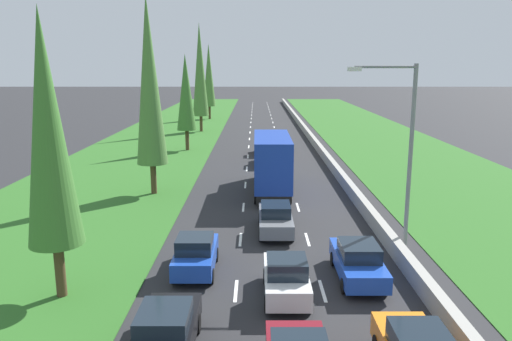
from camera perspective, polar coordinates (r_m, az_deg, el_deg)
The scene contains 19 objects.
ground_plane at distance 64.09m, azimuth 0.80°, elevation 4.05°, with size 300.00×300.00×0.00m, color #28282B.
grass_verge_left at distance 65.14m, azimuth -10.43°, elevation 4.00°, with size 14.00×140.00×0.04m, color #2D6623.
grass_verge_right at distance 65.88m, azimuth 13.41°, elevation 3.96°, with size 14.00×140.00×0.04m, color #2D6623.
median_barrier at distance 64.37m, azimuth 5.89°, elevation 4.40°, with size 0.44×120.00×0.85m, color #9E9B93.
lane_markings at distance 64.09m, azimuth 0.80°, elevation 4.05°, with size 3.64×116.00×0.01m.
black_sedan_left_lane at distance 16.32m, azimuth -10.47°, elevation -17.94°, with size 1.82×4.50×1.64m.
white_hatchback_centre_lane at distance 19.66m, azimuth 3.47°, elevation -12.23°, with size 1.74×3.90×1.72m.
grey_sedan_centre_lane at distance 26.86m, azimuth 2.22°, elevation -5.52°, with size 1.82×4.50×1.64m.
blue_box_truck_centre_lane at distance 34.98m, azimuth 1.77°, elevation 0.95°, with size 2.46×9.40×4.18m.
blue_sedan_centre_lane at distance 45.17m, azimuth 1.21°, elevation 1.71°, with size 1.82×4.50×1.64m.
blue_sedan_right_lane at distance 21.65m, azimuth 11.65°, elevation -10.20°, with size 1.82×4.50×1.64m.
blue_hatchback_left_lane at distance 22.03m, azimuth -7.02°, elevation -9.55°, with size 1.74×3.90×1.72m.
maroon_hatchback_centre_lane at distance 50.47m, azimuth 0.93°, elevation 2.84°, with size 1.74×3.90×1.72m.
poplar_tree_nearest at distance 19.70m, azimuth -22.96°, elevation 4.26°, with size 2.08×2.08×11.05m.
poplar_tree_second at distance 34.64m, azimuth -12.27°, elevation 10.02°, with size 2.14×2.14×13.60m.
poplar_tree_third at distance 52.77m, azimuth -8.15°, elevation 8.89°, with size 2.05×2.05×10.14m.
poplar_tree_fourth at distance 67.85m, azimuth -6.54°, elevation 11.45°, with size 2.16×2.16×14.50m.
poplar_tree_fifth at distance 84.01m, azimuth -5.50°, elevation 10.88°, with size 2.11×2.11×12.47m.
street_light_mast at distance 24.12m, azimuth 16.64°, elevation 2.76°, with size 3.20×0.28×9.00m.
Camera 1 is at (-0.94, -3.46, 8.92)m, focal length 34.64 mm.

